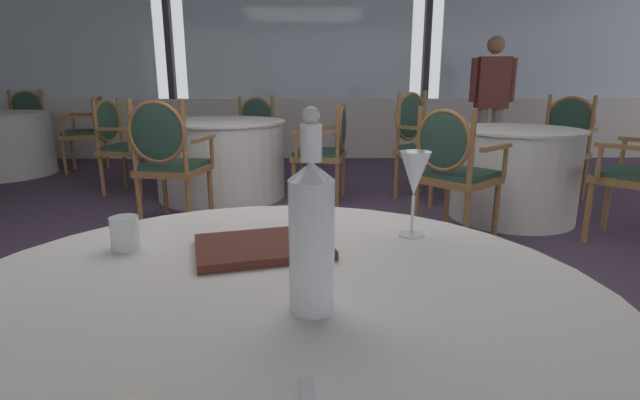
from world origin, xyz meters
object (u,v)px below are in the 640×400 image
at_px(water_tumbler, 125,233).
at_px(dining_chair_1_2, 562,140).
at_px(dining_chair_0_0, 120,139).
at_px(water_bottle, 312,233).
at_px(dining_chair_2_3, 90,127).
at_px(dining_chair_0_3, 254,130).
at_px(dining_chair_1_0, 452,165).
at_px(dining_chair_1_3, 420,137).
at_px(menu_book, 263,247).
at_px(dining_chair_0_2, 328,146).
at_px(dining_chair_0_1, 167,155).
at_px(diner_person_0, 491,97).
at_px(dining_chair_2_0, 26,121).
at_px(wine_glass, 415,176).

height_order(water_tumbler, dining_chair_1_2, dining_chair_1_2).
bearing_deg(water_tumbler, dining_chair_0_0, 112.13).
bearing_deg(water_bottle, dining_chair_2_3, 118.27).
relative_size(dining_chair_0_0, dining_chair_0_3, 1.01).
relative_size(dining_chair_0_3, dining_chair_1_0, 0.98).
bearing_deg(dining_chair_1_3, water_tumbler, -64.71).
relative_size(menu_book, dining_chair_1_3, 0.29).
height_order(water_bottle, dining_chair_2_3, water_bottle).
bearing_deg(dining_chair_2_3, menu_book, 105.85).
bearing_deg(dining_chair_0_3, menu_book, 18.06).
bearing_deg(dining_chair_1_2, dining_chair_0_2, -40.60).
relative_size(dining_chair_0_1, diner_person_0, 0.62).
bearing_deg(dining_chair_0_2, menu_book, 96.42).
distance_m(dining_chair_0_3, dining_chair_2_0, 3.49).
bearing_deg(dining_chair_1_0, dining_chair_1_3, 45.26).
distance_m(menu_book, dining_chair_1_2, 4.18).
bearing_deg(diner_person_0, dining_chair_1_0, 158.45).
relative_size(water_bottle, diner_person_0, 0.21).
xyz_separation_m(water_tumbler, dining_chair_0_0, (-1.50, 3.69, -0.23)).
height_order(dining_chair_0_0, dining_chair_1_2, dining_chair_1_2).
height_order(water_tumbler, dining_chair_0_3, dining_chair_0_3).
distance_m(wine_glass, dining_chair_0_0, 4.24).
bearing_deg(dining_chair_0_0, water_tumbler, -57.19).
distance_m(water_tumbler, dining_chair_0_2, 3.36).
height_order(dining_chair_0_0, dining_chair_2_3, dining_chair_0_0).
height_order(dining_chair_0_1, dining_chair_0_3, dining_chair_0_1).
distance_m(wine_glass, dining_chair_2_0, 7.00).
height_order(water_tumbler, dining_chair_2_3, dining_chair_2_3).
bearing_deg(diner_person_0, dining_chair_2_3, 91.10).
height_order(dining_chair_0_1, dining_chair_1_2, dining_chair_0_1).
bearing_deg(dining_chair_0_1, dining_chair_1_3, -54.65).
bearing_deg(dining_chair_2_3, dining_chair_0_0, 113.23).
bearing_deg(diner_person_0, water_bottle, 160.02).
bearing_deg(dining_chair_0_0, diner_person_0, 23.91).
relative_size(dining_chair_0_0, dining_chair_0_2, 1.05).
distance_m(dining_chair_0_0, dining_chair_2_3, 1.40).
distance_m(dining_chair_0_1, diner_person_0, 3.91).
bearing_deg(wine_glass, dining_chair_2_0, 127.56).
bearing_deg(dining_chair_2_0, water_bottle, 21.30).
bearing_deg(dining_chair_1_3, dining_chair_0_1, -107.12).
bearing_deg(dining_chair_1_3, menu_book, -59.92).
bearing_deg(dining_chair_0_1, wine_glass, -139.75).
bearing_deg(dining_chair_2_3, dining_chair_2_0, -45.34).
bearing_deg(diner_person_0, dining_chair_1_3, 141.04).
bearing_deg(dining_chair_0_0, dining_chair_0_3, 44.88).
relative_size(dining_chair_2_0, dining_chair_2_3, 1.06).
height_order(menu_book, dining_chair_0_2, dining_chair_0_2).
bearing_deg(dining_chair_0_0, menu_book, -53.19).
relative_size(water_bottle, dining_chair_2_0, 0.35).
distance_m(water_bottle, dining_chair_0_2, 3.63).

